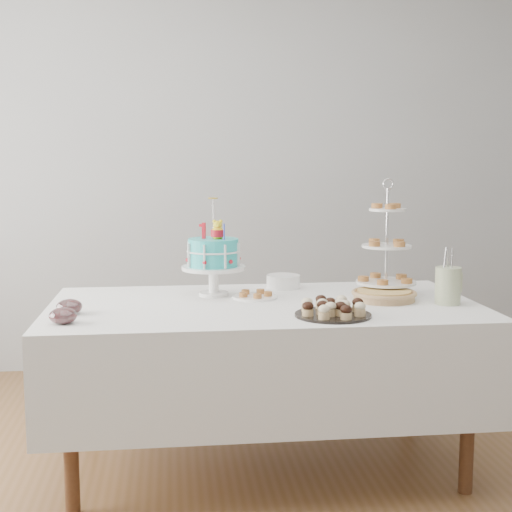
{
  "coord_description": "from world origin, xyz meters",
  "views": [
    {
      "loc": [
        -0.41,
        -2.83,
        1.4
      ],
      "look_at": [
        -0.04,
        0.3,
        0.99
      ],
      "focal_mm": 50.0,
      "sensor_mm": 36.0,
      "label": 1
    }
  ],
  "objects": [
    {
      "name": "floor",
      "position": [
        0.0,
        0.0,
        0.0
      ],
      "size": [
        5.0,
        5.0,
        0.0
      ],
      "primitive_type": "plane",
      "color": "brown",
      "rests_on": "ground"
    },
    {
      "name": "walls",
      "position": [
        0.0,
        0.0,
        1.35
      ],
      "size": [
        5.04,
        4.04,
        2.7
      ],
      "color": "#A8ABAE",
      "rests_on": "floor"
    },
    {
      "name": "table",
      "position": [
        0.0,
        0.3,
        0.54
      ],
      "size": [
        1.92,
        1.02,
        0.77
      ],
      "color": "white",
      "rests_on": "floor"
    },
    {
      "name": "birthday_cake",
      "position": [
        -0.21,
        0.51,
        0.9
      ],
      "size": [
        0.3,
        0.3,
        0.47
      ],
      "rotation": [
        0.0,
        0.0,
        -0.4
      ],
      "color": "white",
      "rests_on": "table"
    },
    {
      "name": "cupcake_tray",
      "position": [
        0.25,
        -0.01,
        0.81
      ],
      "size": [
        0.32,
        0.32,
        0.07
      ],
      "color": "black",
      "rests_on": "table"
    },
    {
      "name": "pie",
      "position": [
        0.56,
        0.3,
        0.8
      ],
      "size": [
        0.3,
        0.3,
        0.05
      ],
      "color": "tan",
      "rests_on": "table"
    },
    {
      "name": "tiered_stand",
      "position": [
        0.6,
        0.43,
        1.0
      ],
      "size": [
        0.29,
        0.29,
        0.56
      ],
      "color": "silver",
      "rests_on": "table"
    },
    {
      "name": "plate_stack",
      "position": [
        0.15,
        0.68,
        0.8
      ],
      "size": [
        0.17,
        0.17,
        0.07
      ],
      "color": "white",
      "rests_on": "table"
    },
    {
      "name": "pastry_plate",
      "position": [
        -0.03,
        0.43,
        0.78
      ],
      "size": [
        0.21,
        0.21,
        0.03
      ],
      "color": "white",
      "rests_on": "table"
    },
    {
      "name": "jam_bowl_a",
      "position": [
        -0.84,
        -0.01,
        0.8
      ],
      "size": [
        0.11,
        0.11,
        0.07
      ],
      "color": "silver",
      "rests_on": "table"
    },
    {
      "name": "jam_bowl_b",
      "position": [
        -0.84,
        0.16,
        0.8
      ],
      "size": [
        0.11,
        0.11,
        0.06
      ],
      "color": "silver",
      "rests_on": "table"
    },
    {
      "name": "utensil_pitcher",
      "position": [
        0.81,
        0.18,
        0.86
      ],
      "size": [
        0.12,
        0.11,
        0.25
      ],
      "rotation": [
        0.0,
        0.0,
        -0.1
      ],
      "color": "beige",
      "rests_on": "table"
    }
  ]
}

